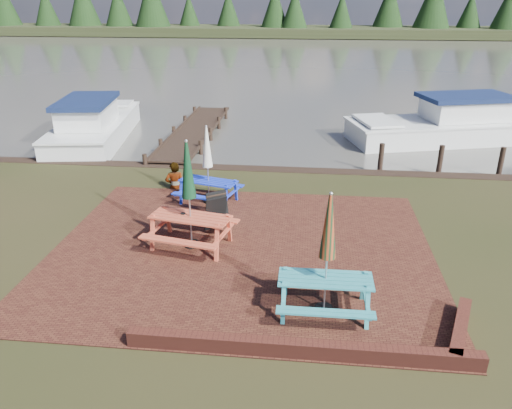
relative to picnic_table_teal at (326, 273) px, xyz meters
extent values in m
plane|color=black|center=(-1.91, 1.26, -0.86)|extent=(120.00, 120.00, 0.00)
cube|color=#3C1A13|center=(-1.91, 2.26, -0.85)|extent=(9.00, 7.50, 0.02)
cube|color=#4C1E16|center=(-0.41, -1.34, -0.71)|extent=(6.00, 0.22, 0.30)
cube|color=#4C1E16|center=(2.39, -0.54, -0.71)|extent=(0.82, 1.77, 0.30)
cube|color=#413E38|center=(-1.91, 38.26, -0.86)|extent=(120.00, 60.00, 0.02)
cube|color=black|center=(-1.91, 67.26, -0.36)|extent=(120.00, 10.00, 1.20)
cube|color=teal|center=(0.00, 0.00, -0.13)|extent=(1.77, 0.70, 0.04)
cube|color=teal|center=(0.00, -0.67, -0.42)|extent=(1.77, 0.25, 0.04)
cube|color=teal|center=(0.00, 0.67, -0.42)|extent=(1.77, 0.25, 0.04)
cube|color=teal|center=(-0.77, 0.00, -0.50)|extent=(0.09, 1.53, 0.73)
cube|color=teal|center=(0.77, 0.00, -0.50)|extent=(0.09, 1.53, 0.73)
cylinder|color=black|center=(0.00, 0.00, -0.81)|extent=(0.35, 0.35, 0.10)
cylinder|color=#B2B2B7|center=(0.00, 0.00, 0.37)|extent=(0.04, 0.04, 2.46)
cone|color=#A63717|center=(0.00, 0.00, 0.96)|extent=(0.31, 0.31, 1.23)
cube|color=#C44D32|center=(-3.14, 2.36, -0.08)|extent=(2.01, 1.11, 0.04)
cube|color=#C44D32|center=(-3.29, 1.66, -0.39)|extent=(1.91, 0.63, 0.04)
cube|color=#C44D32|center=(-3.00, 3.06, -0.39)|extent=(1.91, 0.63, 0.04)
cube|color=#C44D32|center=(-3.95, 2.53, -0.47)|extent=(0.42, 1.63, 0.78)
cube|color=#C44D32|center=(-2.33, 2.19, -0.47)|extent=(0.42, 1.63, 0.78)
cylinder|color=black|center=(-3.14, 2.36, -0.81)|extent=(0.38, 0.38, 0.11)
cylinder|color=#B2B2B7|center=(-3.14, 2.36, 0.46)|extent=(0.04, 0.04, 2.64)
cone|color=black|center=(-3.14, 2.36, 1.09)|extent=(0.34, 0.34, 1.32)
cube|color=#1A33C6|center=(-3.26, 5.09, -0.19)|extent=(1.76, 1.07, 0.04)
cube|color=#1A33C6|center=(-3.43, 4.49, -0.45)|extent=(1.64, 0.66, 0.04)
cube|color=#1A33C6|center=(-3.09, 5.69, -0.45)|extent=(1.64, 0.66, 0.04)
cube|color=#1A33C6|center=(-3.94, 5.29, -0.52)|extent=(0.46, 1.39, 0.68)
cube|color=#1A33C6|center=(-2.57, 4.89, -0.52)|extent=(0.46, 1.39, 0.68)
cylinder|color=black|center=(-3.26, 5.09, -0.82)|extent=(0.33, 0.33, 0.09)
cylinder|color=#B2B2B7|center=(-3.26, 5.09, 0.28)|extent=(0.03, 0.03, 2.28)
cone|color=silver|center=(-3.26, 5.09, 0.83)|extent=(0.29, 0.29, 1.14)
cube|color=black|center=(-2.72, 3.30, -0.39)|extent=(0.60, 0.51, 0.92)
cube|color=black|center=(-2.72, 3.61, -0.39)|extent=(0.60, 0.51, 0.92)
cube|color=black|center=(-2.72, 3.46, 0.05)|extent=(0.49, 0.36, 0.03)
cube|color=black|center=(-5.41, 12.76, -0.74)|extent=(1.60, 9.00, 0.06)
cube|color=black|center=(-6.16, 12.76, -0.69)|extent=(0.08, 9.00, 0.08)
cube|color=black|center=(-4.66, 12.76, -0.69)|extent=(0.08, 9.00, 0.08)
cylinder|color=black|center=(-6.21, 8.26, -0.96)|extent=(0.16, 0.16, 1.00)
cylinder|color=black|center=(-4.61, 8.26, -0.96)|extent=(0.16, 0.16, 1.00)
cube|color=silver|center=(-9.51, 11.84, -0.72)|extent=(3.54, 7.51, 1.03)
cube|color=silver|center=(-9.51, 11.84, -0.19)|extent=(3.61, 7.66, 0.08)
cube|color=silver|center=(-9.38, 10.98, 0.31)|extent=(2.22, 3.27, 0.88)
cube|color=#111C3E|center=(-9.38, 10.98, 0.80)|extent=(2.48, 3.72, 0.19)
cube|color=silver|center=(-9.93, 14.55, -0.05)|extent=(2.28, 1.60, 0.10)
cube|color=silver|center=(5.17, 13.30, -0.72)|extent=(8.15, 4.65, 1.03)
cube|color=silver|center=(5.17, 13.30, -0.19)|extent=(8.31, 4.74, 0.08)
cube|color=silver|center=(6.06, 13.55, 0.31)|extent=(3.64, 2.73, 0.87)
cube|color=#111C3E|center=(6.06, 13.55, 0.80)|extent=(4.14, 3.06, 0.19)
cube|color=silver|center=(2.35, 12.52, -0.05)|extent=(1.95, 2.56, 0.10)
imported|color=gray|center=(-4.55, 6.16, -0.03)|extent=(0.69, 0.55, 1.66)
camera|label=1|loc=(-0.43, -8.15, 4.84)|focal=35.00mm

